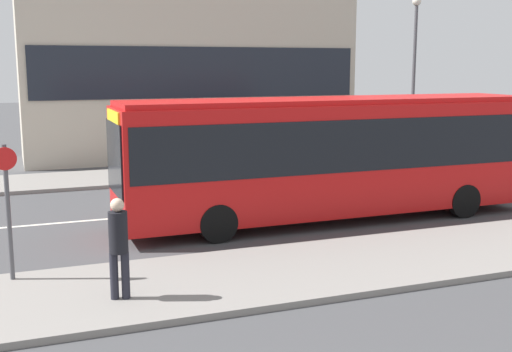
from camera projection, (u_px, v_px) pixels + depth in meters
ground_plane at (221, 210)px, 19.20m from camera, size 120.00×120.00×0.00m
sidewalk_near at (312, 269)px, 13.43m from camera, size 44.00×3.50×0.13m
sidewalk_far at (172, 174)px, 24.94m from camera, size 44.00×3.50×0.13m
lane_centerline at (221, 209)px, 19.19m from camera, size 41.80×0.16×0.01m
apartment_block_left_tower at (187, 2)px, 29.73m from camera, size 15.17×4.92×14.34m
city_bus at (331, 151)px, 17.64m from camera, size 11.83×2.49×3.39m
parked_car_0 at (455, 156)px, 26.02m from camera, size 4.16×1.86×1.34m
pedestrian_near_stop at (119, 242)px, 11.37m from camera, size 0.34×0.34×1.85m
bus_stop_sign at (8, 202)px, 12.31m from camera, size 0.44×0.12×2.67m
street_lamp at (414, 63)px, 26.65m from camera, size 0.36×0.36×6.88m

